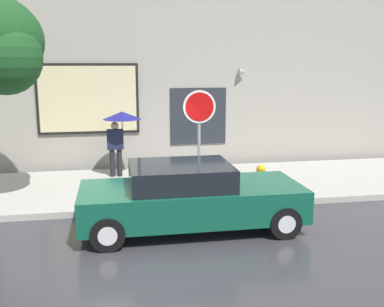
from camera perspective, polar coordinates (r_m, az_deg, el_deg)
ground_plane at (r=9.35m, az=-6.35°, el=-9.68°), size 60.00×60.00×0.00m
sidewalk at (r=12.18m, az=-7.32°, el=-4.32°), size 20.00×4.00×0.15m
building_facade at (r=14.22m, az=-8.23°, el=11.80°), size 20.00×0.67×7.00m
parked_car at (r=9.16m, az=-0.35°, el=-5.55°), size 4.49×1.91×1.37m
fire_hydrant at (r=11.28m, az=8.73°, el=-3.33°), size 0.30×0.44×0.75m
pedestrian_with_umbrella at (r=12.87m, az=-9.15°, el=3.77°), size 1.09×1.09×1.87m
stop_sign at (r=10.37m, az=0.94°, el=3.86°), size 0.76×0.10×2.61m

